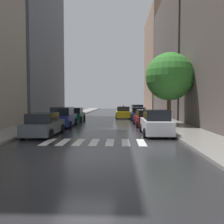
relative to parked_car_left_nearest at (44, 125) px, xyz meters
The scene contains 17 objects.
ground_plane 18.59m from the parked_car_left_nearest, 78.24° to the left, with size 28.00×72.00×0.04m, color #252528.
sidewalk_left 18.39m from the parked_car_left_nearest, 98.49° to the left, with size 3.00×72.00×0.15m, color gray.
sidewalk_right 20.90m from the parked_car_left_nearest, 60.50° to the left, with size 3.00×72.00×0.15m, color gray.
crosswalk_stripes 4.55m from the parked_car_left_nearest, 32.46° to the right, with size 5.85×2.20×0.01m.
building_left_mid 19.87m from the parked_car_left_nearest, 115.36° to the left, with size 6.00×14.34×22.55m, color slate.
building_right_mid 26.13m from the parked_car_left_nearest, 53.30° to the left, with size 6.00×18.36×18.27m, color #564C47.
building_right_far 42.20m from the parked_car_left_nearest, 68.79° to the left, with size 6.00×17.34×22.51m, color #8C6B56.
parked_car_left_nearest is the anchor object (origin of this frame).
parked_car_left_second 5.45m from the parked_car_left_nearest, 90.98° to the left, with size 2.28×4.72×1.82m.
parked_car_left_third 10.94m from the parked_car_left_nearest, 90.33° to the left, with size 2.05×4.10×1.60m.
parked_car_right_nearest 7.79m from the parked_car_left_nearest, ahead, with size 2.01×4.22×1.80m.
parked_car_right_second 9.86m from the parked_car_left_nearest, 38.66° to the left, with size 2.26×4.66×1.55m.
parked_car_right_third 14.88m from the parked_car_left_nearest, 59.62° to the left, with size 2.13×4.80×1.58m.
parked_car_right_fourth 20.47m from the parked_car_left_nearest, 67.75° to the left, with size 2.16×4.85×1.82m.
taxi_midroad 16.69m from the parked_car_left_nearest, 70.15° to the left, with size 2.07×4.70×1.81m.
street_tree_right 12.32m from the parked_car_left_nearest, 32.18° to the left, with size 4.49×4.49×6.77m.
lamp_post_right 16.35m from the parked_car_left_nearest, 54.27° to the left, with size 0.60×0.28×6.94m.
Camera 1 is at (1.50, -9.23, 2.38)m, focal length 35.63 mm.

